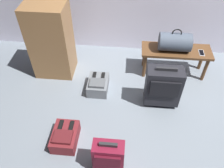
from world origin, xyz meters
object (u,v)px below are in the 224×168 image
(suitcase_small_burgundy, at_px, (108,155))
(bench, at_px, (176,54))
(duffel_bag_slate, at_px, (175,42))
(suitcase_upright_charcoal, at_px, (163,86))
(cell_phone, at_px, (201,53))
(backpack_grey, at_px, (98,85))
(backpack_maroon, at_px, (65,137))
(side_cabinet, at_px, (51,41))

(suitcase_small_burgundy, bearing_deg, bench, 63.14)
(duffel_bag_slate, bearing_deg, suitcase_upright_charcoal, -104.54)
(cell_phone, relative_size, backpack_grey, 0.38)
(duffel_bag_slate, distance_m, backpack_maroon, 1.95)
(suitcase_upright_charcoal, bearing_deg, backpack_maroon, -148.24)
(backpack_grey, relative_size, side_cabinet, 0.35)
(duffel_bag_slate, height_order, backpack_maroon, duffel_bag_slate)
(duffel_bag_slate, height_order, backpack_grey, duffel_bag_slate)
(suitcase_small_burgundy, height_order, side_cabinet, side_cabinet)
(cell_phone, height_order, side_cabinet, side_cabinet)
(bench, distance_m, duffel_bag_slate, 0.21)
(backpack_maroon, bearing_deg, suitcase_upright_charcoal, 31.76)
(suitcase_small_burgundy, bearing_deg, suitcase_upright_charcoal, 58.11)
(bench, distance_m, side_cabinet, 1.81)
(bench, xyz_separation_m, suitcase_small_burgundy, (-0.82, -1.63, -0.12))
(duffel_bag_slate, height_order, side_cabinet, side_cabinet)
(cell_phone, relative_size, suitcase_small_burgundy, 0.31)
(suitcase_upright_charcoal, height_order, backpack_maroon, suitcase_upright_charcoal)
(duffel_bag_slate, xyz_separation_m, suitcase_small_burgundy, (-0.77, -1.63, -0.32))
(bench, xyz_separation_m, side_cabinet, (-1.80, -0.12, 0.19))
(bench, height_order, duffel_bag_slate, duffel_bag_slate)
(bench, bearing_deg, backpack_maroon, -134.91)
(bench, height_order, suitcase_small_burgundy, suitcase_small_burgundy)
(suitcase_small_burgundy, bearing_deg, cell_phone, 53.61)
(bench, bearing_deg, side_cabinet, -176.26)
(suitcase_small_burgundy, distance_m, backpack_grey, 1.19)
(bench, distance_m, backpack_grey, 1.22)
(cell_phone, distance_m, suitcase_upright_charcoal, 0.84)
(suitcase_upright_charcoal, bearing_deg, bench, 71.39)
(duffel_bag_slate, bearing_deg, backpack_grey, -155.27)
(duffel_bag_slate, xyz_separation_m, cell_phone, (0.39, -0.05, -0.13))
(duffel_bag_slate, distance_m, side_cabinet, 1.75)
(backpack_maroon, bearing_deg, bench, 45.09)
(cell_phone, bearing_deg, duffel_bag_slate, 173.11)
(duffel_bag_slate, relative_size, backpack_grey, 1.16)
(backpack_grey, bearing_deg, duffel_bag_slate, 24.73)
(suitcase_small_burgundy, bearing_deg, backpack_grey, 103.17)
(backpack_maroon, bearing_deg, side_cabinet, 109.32)
(backpack_grey, distance_m, backpack_maroon, 0.92)
(duffel_bag_slate, relative_size, side_cabinet, 0.40)
(bench, bearing_deg, duffel_bag_slate, -180.00)
(bench, xyz_separation_m, duffel_bag_slate, (-0.05, -0.00, 0.20))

